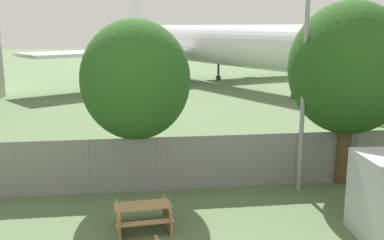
% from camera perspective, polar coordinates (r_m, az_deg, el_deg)
% --- Properties ---
extents(perimeter_fence, '(56.07, 0.07, 2.03)m').
position_cam_1_polar(perimeter_fence, '(16.84, 4.55, -5.28)').
color(perimeter_fence, gray).
rests_on(perimeter_fence, ground).
extents(airplane, '(36.13, 43.54, 12.06)m').
position_cam_1_polar(airplane, '(47.94, 2.09, 9.54)').
color(airplane, silver).
rests_on(airplane, ground).
extents(picnic_bench_near_cabin, '(1.80, 1.55, 0.76)m').
position_cam_1_polar(picnic_bench_near_cabin, '(13.74, -6.24, -11.77)').
color(picnic_bench_near_cabin, tan).
rests_on(picnic_bench_near_cabin, ground).
extents(tree_left_of_cabin, '(3.96, 3.96, 6.25)m').
position_cam_1_polar(tree_left_of_cabin, '(16.35, -7.18, 5.02)').
color(tree_left_of_cabin, brown).
rests_on(tree_left_of_cabin, ground).
extents(tree_far_right, '(4.47, 4.47, 6.90)m').
position_cam_1_polar(tree_far_right, '(17.63, 19.32, 6.17)').
color(tree_far_right, brown).
rests_on(tree_far_right, ground).
extents(light_mast, '(0.44, 0.44, 8.23)m').
position_cam_1_polar(light_mast, '(16.34, 14.19, 8.09)').
color(light_mast, '#99999E').
rests_on(light_mast, ground).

